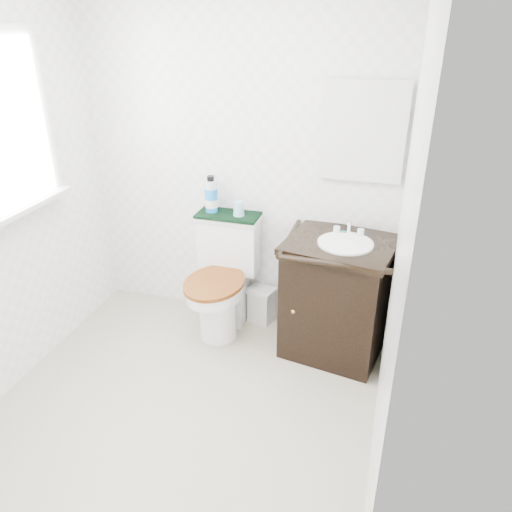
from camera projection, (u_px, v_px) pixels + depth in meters
The scene contains 11 objects.
floor at pixel (178, 416), 2.90m from camera, with size 2.40×2.40×0.00m, color #B0A98E.
wall_back at pixel (239, 160), 3.40m from camera, with size 2.40×2.40×0.00m, color white.
wall_right at pixel (398, 255), 2.09m from camera, with size 2.40×2.40×0.00m, color white.
mirror at pixel (363, 132), 3.06m from camera, with size 0.50×0.02×0.60m, color silver.
toilet at pixel (224, 282), 3.59m from camera, with size 0.45×0.64×0.83m.
vanity at pixel (337, 295), 3.29m from camera, with size 0.75×0.67×0.92m.
trash_bin at pixel (261, 304), 3.74m from camera, with size 0.22×0.19×0.28m.
towel at pixel (228, 215), 3.48m from camera, with size 0.44×0.22×0.02m, color black.
mouthwash_bottle at pixel (211, 195), 3.47m from camera, with size 0.09×0.09×0.26m.
cup at pixel (239, 209), 3.43m from camera, with size 0.08×0.08×0.10m, color #85C0DA.
soap_bar at pixel (344, 232), 3.23m from camera, with size 0.07×0.04×0.02m, color #17696F.
Camera 1 is at (1.06, -1.97, 2.12)m, focal length 35.00 mm.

